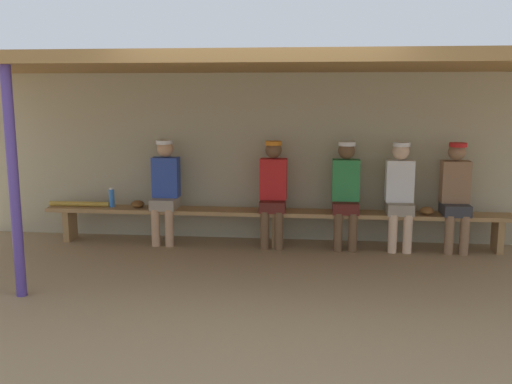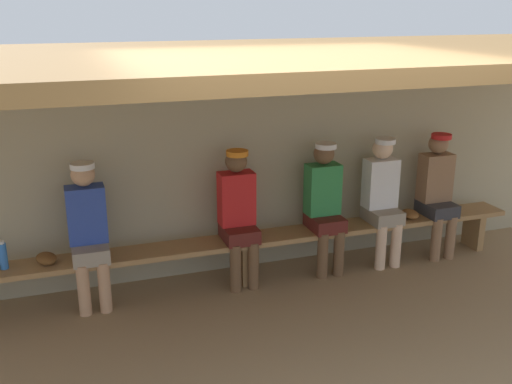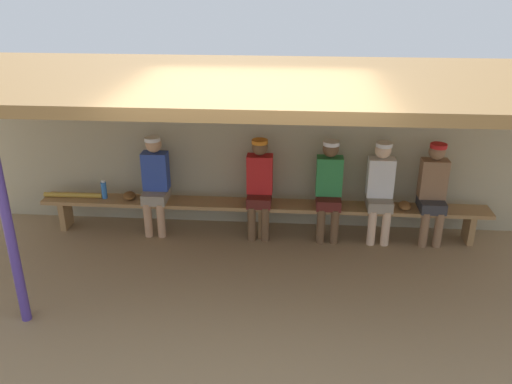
% 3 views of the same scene
% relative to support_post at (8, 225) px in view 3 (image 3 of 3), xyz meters
% --- Properties ---
extents(ground_plane, '(24.00, 24.00, 0.00)m').
position_rel_support_post_xyz_m(ground_plane, '(2.32, 0.55, -1.10)').
color(ground_plane, '#937754').
extents(back_wall, '(8.00, 0.20, 2.20)m').
position_rel_support_post_xyz_m(back_wall, '(2.32, 2.55, 0.00)').
color(back_wall, tan).
rests_on(back_wall, ground).
extents(dugout_roof, '(8.00, 2.80, 0.12)m').
position_rel_support_post_xyz_m(dugout_roof, '(2.32, 1.25, 1.16)').
color(dugout_roof, olive).
rests_on(dugout_roof, back_wall).
extents(support_post, '(0.10, 0.10, 2.20)m').
position_rel_support_post_xyz_m(support_post, '(0.00, 0.00, 0.00)').
color(support_post, '#4C388C').
rests_on(support_post, ground).
extents(bench, '(6.00, 0.36, 0.46)m').
position_rel_support_post_xyz_m(bench, '(2.32, 2.10, -0.71)').
color(bench, '#9E7547').
rests_on(bench, ground).
extents(player_in_white, '(0.34, 0.42, 1.34)m').
position_rel_support_post_xyz_m(player_in_white, '(3.87, 2.10, -0.35)').
color(player_in_white, gray).
rests_on(player_in_white, ground).
extents(player_rightmost, '(0.34, 0.42, 1.34)m').
position_rel_support_post_xyz_m(player_rightmost, '(3.20, 2.10, -0.35)').
color(player_rightmost, '#591E19').
rests_on(player_rightmost, ground).
extents(player_near_post, '(0.34, 0.42, 1.34)m').
position_rel_support_post_xyz_m(player_near_post, '(2.29, 2.10, -0.35)').
color(player_near_post, '#591E19').
rests_on(player_near_post, ground).
extents(player_leftmost, '(0.34, 0.42, 1.34)m').
position_rel_support_post_xyz_m(player_leftmost, '(4.54, 2.10, -0.35)').
color(player_leftmost, '#333338').
rests_on(player_leftmost, ground).
extents(player_in_red, '(0.34, 0.42, 1.34)m').
position_rel_support_post_xyz_m(player_in_red, '(0.89, 2.10, -0.35)').
color(player_in_red, gray).
rests_on(player_in_red, ground).
extents(water_bottle_blue, '(0.07, 0.07, 0.26)m').
position_rel_support_post_xyz_m(water_bottle_blue, '(0.16, 2.11, -0.52)').
color(water_bottle_blue, blue).
rests_on(water_bottle_blue, bench).
extents(baseball_glove_tan, '(0.19, 0.26, 0.09)m').
position_rel_support_post_xyz_m(baseball_glove_tan, '(4.20, 2.07, -0.60)').
color(baseball_glove_tan, brown).
rests_on(baseball_glove_tan, bench).
extents(baseball_glove_dark_brown, '(0.24, 0.28, 0.09)m').
position_rel_support_post_xyz_m(baseball_glove_dark_brown, '(0.51, 2.11, -0.60)').
color(baseball_glove_dark_brown, brown).
rests_on(baseball_glove_dark_brown, bench).
extents(baseball_bat, '(0.81, 0.08, 0.07)m').
position_rel_support_post_xyz_m(baseball_bat, '(-0.28, 2.10, -0.61)').
color(baseball_bat, '#B28C33').
rests_on(baseball_bat, bench).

